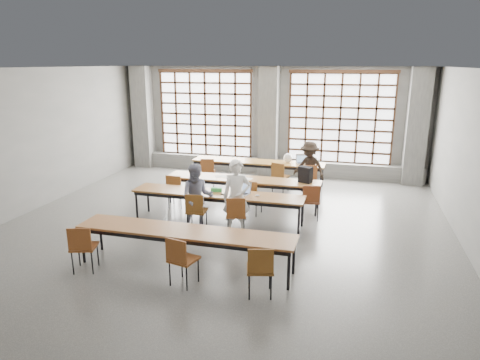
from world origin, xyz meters
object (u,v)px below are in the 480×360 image
(desk_row_d, at_px, (185,234))
(backpack, at_px, (305,175))
(phone, at_px, (224,194))
(plastic_bag, at_px, (288,158))
(chair_back_mid, at_px, (279,174))
(chair_front_left, at_px, (196,208))
(student_male, at_px, (237,197))
(green_box, at_px, (216,190))
(chair_near_left, at_px, (82,244))
(laptop_back, at_px, (302,161))
(chair_near_right, at_px, (260,266))
(chair_mid_left, at_px, (176,188))
(chair_back_right, at_px, (309,176))
(student_female, at_px, (197,197))
(chair_mid_centre, at_px, (251,194))
(red_pouch, at_px, (84,244))
(chair_back_left, at_px, (208,169))
(chair_front_right, at_px, (236,212))
(chair_mid_right, at_px, (311,199))
(desk_row_a, at_px, (258,163))
(laptop_front, at_px, (242,191))
(desk_row_b, at_px, (243,181))
(mouse, at_px, (258,196))
(student_back, at_px, (309,168))
(desk_row_c, at_px, (217,195))

(desk_row_d, height_order, backpack, backpack)
(phone, height_order, plastic_bag, plastic_bag)
(chair_back_mid, relative_size, chair_front_left, 1.00)
(student_male, xyz_separation_m, green_box, (-0.65, 0.58, -0.05))
(chair_near_left, height_order, laptop_back, laptop_back)
(desk_row_d, xyz_separation_m, chair_near_right, (1.52, -0.63, -0.13))
(chair_back_mid, height_order, chair_mid_left, same)
(chair_back_right, height_order, laptop_back, laptop_back)
(student_male, xyz_separation_m, student_female, (-0.90, 0.00, -0.07))
(chair_mid_left, distance_m, student_female, 1.65)
(chair_mid_left, relative_size, chair_mid_centre, 1.00)
(student_male, distance_m, red_pouch, 3.21)
(phone, xyz_separation_m, plastic_bag, (0.89, 3.56, 0.14))
(chair_back_right, bearing_deg, chair_back_mid, 179.97)
(chair_back_left, distance_m, phone, 3.21)
(chair_front_right, height_order, red_pouch, chair_front_right)
(chair_mid_right, height_order, student_female, student_female)
(chair_back_mid, height_order, student_female, student_female)
(desk_row_a, distance_m, laptop_back, 1.34)
(chair_back_left, bearing_deg, chair_near_left, -93.14)
(chair_back_left, height_order, red_pouch, chair_back_left)
(student_female, relative_size, green_box, 6.00)
(chair_mid_centre, distance_m, chair_front_left, 1.64)
(desk_row_d, xyz_separation_m, chair_mid_right, (1.90, 3.05, -0.13))
(chair_back_right, relative_size, laptop_front, 2.07)
(chair_mid_centre, relative_size, backpack, 2.20)
(chair_mid_left, bearing_deg, laptop_front, -18.03)
(desk_row_b, relative_size, chair_front_right, 4.55)
(chair_mid_left, distance_m, student_male, 2.34)
(chair_front_left, bearing_deg, laptop_front, 40.66)
(laptop_back, bearing_deg, chair_back_right, -68.40)
(chair_mid_left, relative_size, chair_mid_right, 1.00)
(mouse, bearing_deg, student_female, -158.99)
(green_box, bearing_deg, student_male, -41.74)
(chair_mid_right, relative_size, mouse, 8.98)
(chair_front_right, height_order, student_male, student_male)
(student_female, xyz_separation_m, student_back, (2.07, 3.41, -0.00))
(chair_back_right, bearing_deg, phone, -119.15)
(chair_mid_left, height_order, phone, chair_mid_left)
(chair_near_left, distance_m, student_back, 6.72)
(chair_front_left, bearing_deg, red_pouch, -119.42)
(chair_near_right, relative_size, laptop_front, 2.07)
(green_box, relative_size, phone, 1.92)
(desk_row_b, height_order, desk_row_c, same)
(chair_mid_left, relative_size, mouse, 8.98)
(chair_back_left, relative_size, chair_back_right, 1.00)
(chair_back_mid, distance_m, chair_near_left, 6.23)
(desk_row_a, xyz_separation_m, chair_back_mid, (0.78, -0.63, -0.13))
(chair_back_left, xyz_separation_m, chair_front_left, (0.92, -3.41, 0.00))
(chair_back_left, xyz_separation_m, phone, (1.40, -2.88, 0.20))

